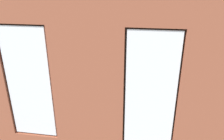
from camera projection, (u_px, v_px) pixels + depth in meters
ground_plane at (113, 94)px, 6.89m from camera, size 6.25×6.46×0.10m
brick_wall_with_windows at (87, 78)px, 3.59m from camera, size 5.65×0.30×3.57m
white_wall_right at (19, 35)px, 6.41m from camera, size 0.10×5.46×3.57m
couch_by_window at (60, 123)px, 4.86m from camera, size 1.80×0.87×0.80m
couch_left at (183, 85)px, 6.62m from camera, size 0.96×1.81×0.80m
coffee_table at (118, 76)px, 7.12m from camera, size 1.41×0.81×0.44m
cup_ceramic at (104, 74)px, 7.03m from camera, size 0.08×0.08×0.09m
candle_jar at (121, 75)px, 6.95m from camera, size 0.08×0.08×0.12m
table_plant_small at (118, 72)px, 7.06m from camera, size 0.13×0.13×0.21m
remote_silver at (113, 73)px, 7.21m from camera, size 0.12×0.17×0.02m
media_console at (30, 88)px, 6.60m from camera, size 1.20×0.42×0.55m
tv_flatscreen at (27, 68)px, 6.36m from camera, size 1.03×0.20×0.73m
potted_plant_near_tv at (26, 89)px, 5.35m from camera, size 0.83×0.74×1.21m
potted_plant_corner_near_left at (181, 53)px, 8.31m from camera, size 0.82×0.96×1.15m
potted_plant_by_left_couch at (167, 68)px, 7.88m from camera, size 0.31×0.31×0.52m
potted_plant_foreground_right at (68, 46)px, 8.87m from camera, size 0.87×0.92×1.40m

